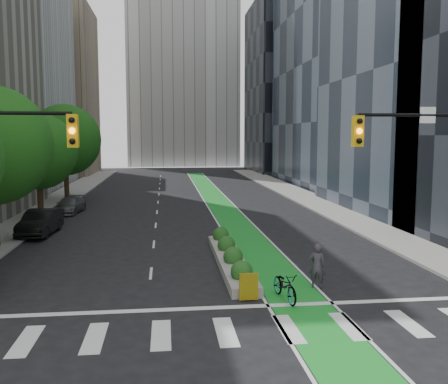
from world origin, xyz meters
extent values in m
plane|color=black|center=(0.00, 0.00, 0.00)|extent=(160.00, 160.00, 0.00)
cube|color=gray|center=(-11.80, 25.00, 0.07)|extent=(3.60, 90.00, 0.15)
cube|color=gray|center=(11.80, 25.00, 0.07)|extent=(3.60, 90.00, 0.15)
cube|color=#1A922A|center=(3.00, 30.00, 0.01)|extent=(2.20, 70.00, 0.01)
cube|color=tan|center=(-20.00, 66.00, 13.00)|extent=(14.00, 16.00, 26.00)
cube|color=#19212D|center=(21.00, 45.00, 21.00)|extent=(14.00, 24.00, 42.00)
cube|color=black|center=(20.00, 68.00, 14.00)|extent=(14.00, 18.00, 28.00)
cylinder|color=black|center=(-11.00, 22.00, 2.24)|extent=(0.44, 0.44, 4.48)
sphere|color=#1E4F11|center=(-11.00, 22.00, 4.96)|extent=(5.60, 5.60, 5.60)
cylinder|color=black|center=(-11.00, 32.00, 2.58)|extent=(0.44, 0.44, 5.15)
sphere|color=#1E4F11|center=(-11.00, 32.00, 5.70)|extent=(6.60, 6.60, 6.60)
cube|color=gold|center=(-4.70, 0.50, 6.25)|extent=(0.34, 0.28, 1.05)
sphere|color=orange|center=(-4.70, 0.34, 6.25)|extent=(0.20, 0.20, 0.20)
cylinder|color=black|center=(7.45, 0.50, 6.80)|extent=(5.50, 0.12, 0.12)
cube|color=gold|center=(4.70, 0.50, 6.25)|extent=(0.34, 0.28, 1.05)
sphere|color=orange|center=(4.70, 0.34, 6.25)|extent=(0.20, 0.20, 0.20)
cube|color=white|center=(7.17, 0.47, 6.80)|extent=(0.55, 0.04, 0.55)
cube|color=gray|center=(1.20, 7.00, 0.20)|extent=(1.20, 10.00, 0.40)
cube|color=yellow|center=(1.20, 1.80, 0.55)|extent=(0.70, 0.12, 1.00)
sphere|color=#194C19|center=(1.20, 3.50, 0.65)|extent=(0.90, 0.90, 0.90)
sphere|color=#194C19|center=(1.20, 6.00, 0.65)|extent=(0.90, 0.90, 0.90)
sphere|color=#194C19|center=(1.20, 8.50, 0.65)|extent=(0.90, 0.90, 0.90)
sphere|color=#194C19|center=(1.20, 11.00, 0.65)|extent=(0.90, 0.90, 0.90)
imported|color=gray|center=(2.57, 1.78, 0.55)|extent=(1.04, 2.18, 1.10)
imported|color=#3A343E|center=(4.20, 3.09, 0.90)|extent=(0.77, 0.64, 1.81)
imported|color=black|center=(-9.50, 15.51, 0.78)|extent=(1.96, 4.83, 1.56)
imported|color=#535558|center=(-9.36, 24.31, 0.63)|extent=(2.27, 4.50, 1.25)
camera|label=1|loc=(-1.81, -15.87, 6.10)|focal=40.00mm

